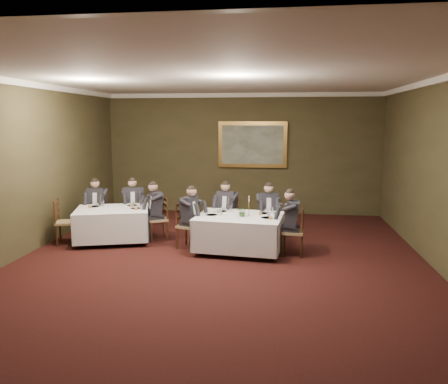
% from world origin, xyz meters
% --- Properties ---
extents(ground, '(10.00, 10.00, 0.00)m').
position_xyz_m(ground, '(0.00, 0.00, 0.00)').
color(ground, black).
rests_on(ground, ground).
extents(ceiling, '(8.00, 10.00, 0.10)m').
position_xyz_m(ceiling, '(0.00, 0.00, 3.50)').
color(ceiling, silver).
rests_on(ceiling, back_wall).
extents(back_wall, '(8.00, 0.10, 3.50)m').
position_xyz_m(back_wall, '(0.00, 5.00, 1.75)').
color(back_wall, '#37331B').
rests_on(back_wall, ground).
extents(front_wall, '(8.00, 0.10, 3.50)m').
position_xyz_m(front_wall, '(0.00, -5.00, 1.75)').
color(front_wall, '#37331B').
rests_on(front_wall, ground).
extents(left_wall, '(0.10, 10.00, 3.50)m').
position_xyz_m(left_wall, '(-4.00, 0.00, 1.75)').
color(left_wall, '#37331B').
rests_on(left_wall, ground).
extents(crown_molding, '(8.00, 10.00, 0.12)m').
position_xyz_m(crown_molding, '(0.00, 0.00, 3.44)').
color(crown_molding, white).
rests_on(crown_molding, back_wall).
extents(table_main, '(1.90, 1.52, 0.67)m').
position_xyz_m(table_main, '(0.31, 1.04, 0.45)').
color(table_main, '#321E0E').
rests_on(table_main, ground).
extents(table_second, '(1.89, 1.63, 0.67)m').
position_xyz_m(table_second, '(-2.60, 1.40, 0.45)').
color(table_second, '#321E0E').
rests_on(table_second, ground).
extents(chair_main_backleft, '(0.54, 0.53, 1.00)m').
position_xyz_m(chair_main_backleft, '(-0.07, 1.99, 0.28)').
color(chair_main_backleft, '#94794B').
rests_on(chair_main_backleft, ground).
extents(diner_main_backleft, '(0.52, 0.57, 1.35)m').
position_xyz_m(diner_main_backleft, '(-0.07, 1.98, 0.51)').
color(diner_main_backleft, black).
rests_on(diner_main_backleft, chair_main_backleft).
extents(chair_main_backright, '(0.50, 0.48, 1.00)m').
position_xyz_m(chair_main_backright, '(0.87, 1.89, 0.28)').
color(chair_main_backright, '#94794B').
rests_on(chair_main_backright, ground).
extents(diner_main_backright, '(0.47, 0.53, 1.35)m').
position_xyz_m(diner_main_backright, '(0.87, 1.88, 0.51)').
color(diner_main_backright, black).
rests_on(diner_main_backright, chair_main_backright).
extents(chair_main_endleft, '(0.53, 0.54, 1.00)m').
position_xyz_m(chair_main_endleft, '(-0.81, 1.15, 0.28)').
color(chair_main_endleft, '#94794B').
rests_on(chair_main_endleft, ground).
extents(diner_main_endleft, '(0.58, 0.52, 1.35)m').
position_xyz_m(diner_main_endleft, '(-0.79, 1.15, 0.51)').
color(diner_main_endleft, black).
rests_on(diner_main_endleft, chair_main_endleft).
extents(chair_main_endright, '(0.45, 0.47, 1.00)m').
position_xyz_m(chair_main_endright, '(1.42, 0.92, 0.28)').
color(chair_main_endright, '#94794B').
rests_on(chair_main_endright, ground).
extents(diner_main_endright, '(0.51, 0.44, 1.35)m').
position_xyz_m(diner_main_endright, '(1.41, 0.92, 0.51)').
color(diner_main_endright, black).
rests_on(diner_main_endright, chair_main_endright).
extents(chair_sec_backleft, '(0.48, 0.46, 1.00)m').
position_xyz_m(chair_sec_backleft, '(-3.24, 2.06, 0.28)').
color(chair_sec_backleft, '#94794B').
rests_on(chair_sec_backleft, ground).
extents(diner_sec_backleft, '(0.45, 0.52, 1.35)m').
position_xyz_m(diner_sec_backleft, '(-3.24, 2.05, 0.51)').
color(diner_sec_backleft, black).
rests_on(diner_sec_backleft, chair_sec_backleft).
extents(chair_sec_backright, '(0.54, 0.53, 1.00)m').
position_xyz_m(chair_sec_backright, '(-2.42, 2.31, 0.28)').
color(chair_sec_backright, '#94794B').
rests_on(chair_sec_backright, ground).
extents(diner_sec_backright, '(0.52, 0.57, 1.35)m').
position_xyz_m(diner_sec_backright, '(-2.42, 2.29, 0.51)').
color(diner_sec_backright, black).
rests_on(diner_sec_backright, chair_sec_backright).
extents(chair_sec_endright, '(0.58, 0.58, 1.00)m').
position_xyz_m(chair_sec_endright, '(-1.63, 1.68, 0.28)').
color(chair_sec_endright, '#94794B').
rests_on(chair_sec_endright, ground).
extents(diner_sec_endright, '(0.61, 0.58, 1.35)m').
position_xyz_m(diner_sec_endright, '(-1.64, 1.68, 0.51)').
color(diner_sec_endright, black).
rests_on(diner_sec_endright, chair_sec_endright).
extents(chair_sec_endleft, '(0.52, 0.54, 1.00)m').
position_xyz_m(chair_sec_endleft, '(-3.57, 1.11, 0.28)').
color(chair_sec_endleft, '#94794B').
rests_on(chair_sec_endleft, ground).
extents(centerpiece, '(0.23, 0.20, 0.23)m').
position_xyz_m(centerpiece, '(0.38, 0.96, 0.88)').
color(centerpiece, '#2D5926').
rests_on(centerpiece, table_main).
extents(candlestick, '(0.06, 0.06, 0.43)m').
position_xyz_m(candlestick, '(0.50, 1.08, 0.92)').
color(candlestick, '#AE8B35').
rests_on(candlestick, table_main).
extents(place_setting_table_main, '(0.33, 0.31, 0.14)m').
position_xyz_m(place_setting_table_main, '(-0.08, 1.48, 0.80)').
color(place_setting_table_main, white).
rests_on(place_setting_table_main, table_main).
extents(place_setting_table_second, '(0.33, 0.31, 0.14)m').
position_xyz_m(place_setting_table_second, '(-3.05, 1.62, 0.80)').
color(place_setting_table_second, white).
rests_on(place_setting_table_second, table_second).
extents(painting, '(1.99, 0.09, 1.33)m').
position_xyz_m(painting, '(0.31, 4.94, 2.03)').
color(painting, '#BF9845').
rests_on(painting, back_wall).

